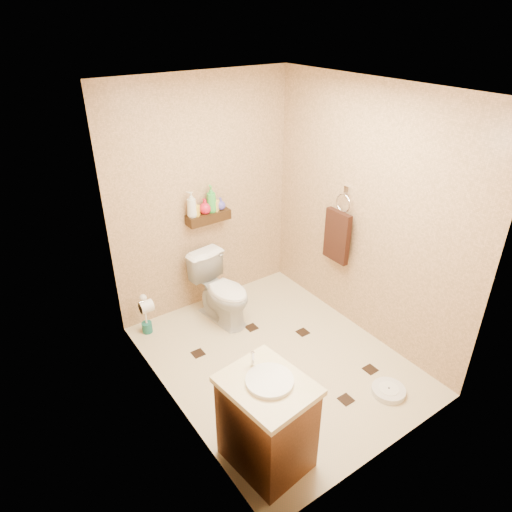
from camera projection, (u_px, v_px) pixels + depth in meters
ground at (276, 359)px, 4.25m from camera, size 2.50×2.50×0.00m
wall_back at (204, 198)px, 4.57m from camera, size 2.00×0.04×2.40m
wall_front at (404, 322)px, 2.77m from camera, size 2.00×0.04×2.40m
wall_left at (165, 283)px, 3.17m from camera, size 0.04×2.50×2.40m
wall_right at (366, 216)px, 4.17m from camera, size 0.04×2.50×2.40m
ceiling at (284, 88)px, 3.10m from camera, size 2.00×2.50×0.02m
wall_shelf at (208, 217)px, 4.60m from camera, size 0.46×0.14×0.10m
floor_accents at (288, 360)px, 4.24m from camera, size 1.29×1.37×0.01m
toilet at (222, 290)px, 4.65m from camera, size 0.48×0.73×0.70m
vanity at (267, 422)px, 3.14m from camera, size 0.56×0.66×0.85m
bathroom_scale at (388, 391)px, 3.86m from camera, size 0.30×0.30×0.06m
toilet_brush at (146, 319)px, 4.53m from camera, size 0.10×0.10×0.45m
towel_ring at (338, 234)px, 4.43m from camera, size 0.12×0.30×0.76m
toilet_paper at (146, 306)px, 3.96m from camera, size 0.12×0.11×0.12m
bottle_a at (192, 204)px, 4.43m from camera, size 0.14×0.14×0.26m
bottle_b at (196, 208)px, 4.47m from camera, size 0.10×0.10×0.15m
bottle_c at (205, 206)px, 4.52m from camera, size 0.17×0.17×0.15m
bottle_d at (211, 199)px, 4.53m from camera, size 0.13×0.13×0.27m
bottle_e at (215, 203)px, 4.58m from camera, size 0.10×0.10×0.16m
bottle_f at (221, 203)px, 4.62m from camera, size 0.12×0.12×0.13m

